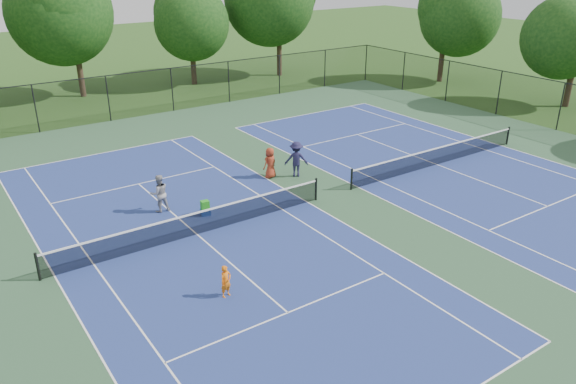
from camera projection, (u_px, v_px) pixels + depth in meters
ground at (334, 195)px, 26.05m from camera, size 140.00×140.00×0.00m
court_pad at (334, 195)px, 26.05m from camera, size 36.00×36.00×0.01m
tennis_court_left at (197, 232)px, 22.37m from camera, size 12.00×23.83×1.07m
tennis_court_right at (437, 163)px, 29.66m from camera, size 12.00×23.83×1.07m
perimeter_fence at (335, 162)px, 25.42m from camera, size 36.08×36.08×3.02m
tree_back_b at (71, 7)px, 41.01m from camera, size 7.60×7.60×10.03m
tree_back_c at (190, 17)px, 45.38m from camera, size 6.00×6.00×8.40m
tree_side_e at (447, 11)px, 46.31m from camera, size 6.60×6.60×8.87m
child_player at (226, 281)px, 18.20m from camera, size 0.46×0.36×1.14m
instructor at (159, 193)px, 24.08m from camera, size 0.86×0.69×1.69m
bystander_b at (296, 159)px, 27.85m from camera, size 1.34×1.21×1.81m
bystander_c at (270, 163)px, 27.74m from camera, size 0.84×0.64×1.55m
ball_crate at (205, 212)px, 23.98m from camera, size 0.46×0.38×0.28m
ball_hopper at (205, 205)px, 23.85m from camera, size 0.37×0.32×0.39m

